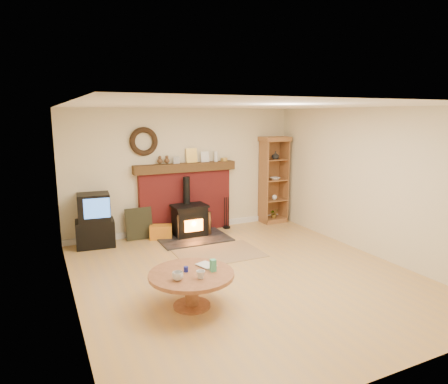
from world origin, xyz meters
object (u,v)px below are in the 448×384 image
tv_unit (95,221)px  wood_stove (190,222)px  curio_cabinet (273,180)px  coffee_table (192,279)px

tv_unit → wood_stove: bearing=-6.2°
wood_stove → curio_cabinet: (2.16, 0.29, 0.67)m
wood_stove → curio_cabinet: curio_cabinet is taller
wood_stove → coffee_table: wood_stove is taller
tv_unit → coffee_table: 3.18m
wood_stove → curio_cabinet: bearing=7.6°
tv_unit → curio_cabinet: 4.05m
curio_cabinet → coffee_table: bearing=-135.6°
curio_cabinet → coffee_table: size_ratio=1.78×
wood_stove → tv_unit: 1.87m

